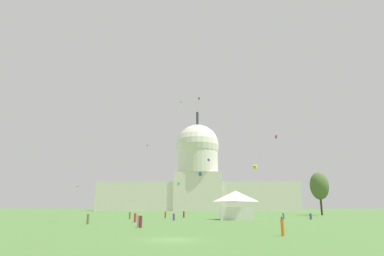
# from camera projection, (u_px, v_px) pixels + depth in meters

# --- Properties ---
(ground_plane) EXTENTS (800.00, 800.00, 0.00)m
(ground_plane) POSITION_uv_depth(u_px,v_px,m) (173.00, 240.00, 26.34)
(ground_plane) COLOR #4C7538
(capitol_building) EXTENTS (135.01, 30.43, 69.97)m
(capitol_building) POSITION_uv_depth(u_px,v_px,m) (198.00, 179.00, 218.12)
(capitol_building) COLOR silver
(capitol_building) RESTS_ON ground_plane
(event_tent) EXTENTS (7.54, 7.73, 6.08)m
(event_tent) POSITION_uv_depth(u_px,v_px,m) (236.00, 205.00, 67.78)
(event_tent) COLOR white
(event_tent) RESTS_ON ground_plane
(tree_east_near) EXTENTS (8.39, 8.41, 13.70)m
(tree_east_near) POSITION_uv_depth(u_px,v_px,m) (319.00, 186.00, 102.02)
(tree_east_near) COLOR #42301E
(tree_east_near) RESTS_ON ground_plane
(person_purple_back_center) EXTENTS (0.52, 0.52, 1.53)m
(person_purple_back_center) POSITION_uv_depth(u_px,v_px,m) (174.00, 217.00, 62.99)
(person_purple_back_center) COLOR #703D93
(person_purple_back_center) RESTS_ON ground_plane
(person_teal_mid_left) EXTENTS (0.46, 0.46, 1.51)m
(person_teal_mid_left) POSITION_uv_depth(u_px,v_px,m) (283.00, 216.00, 69.60)
(person_teal_mid_left) COLOR #1E757A
(person_teal_mid_left) RESTS_ON ground_plane
(person_denim_edge_east) EXTENTS (0.66, 0.66, 1.50)m
(person_denim_edge_east) POSITION_uv_depth(u_px,v_px,m) (311.00, 216.00, 67.18)
(person_denim_edge_east) COLOR #3D5684
(person_denim_edge_east) RESTS_ON ground_plane
(person_orange_near_tree_east) EXTENTS (0.45, 0.45, 1.81)m
(person_orange_near_tree_east) POSITION_uv_depth(u_px,v_px,m) (283.00, 227.00, 29.98)
(person_orange_near_tree_east) COLOR orange
(person_orange_near_tree_east) RESTS_ON ground_plane
(person_maroon_lawn_far_left) EXTENTS (0.54, 0.54, 1.74)m
(person_maroon_lawn_far_left) POSITION_uv_depth(u_px,v_px,m) (184.00, 214.00, 79.10)
(person_maroon_lawn_far_left) COLOR maroon
(person_maroon_lawn_far_left) RESTS_ON ground_plane
(person_maroon_mid_center) EXTENTS (0.58, 0.58, 1.72)m
(person_maroon_mid_center) POSITION_uv_depth(u_px,v_px,m) (141.00, 222.00, 41.42)
(person_maroon_mid_center) COLOR maroon
(person_maroon_mid_center) RESTS_ON ground_plane
(person_olive_front_center) EXTENTS (0.59, 0.59, 1.67)m
(person_olive_front_center) POSITION_uv_depth(u_px,v_px,m) (130.00, 216.00, 70.08)
(person_olive_front_center) COLOR olive
(person_olive_front_center) RESTS_ON ground_plane
(person_olive_near_tent) EXTENTS (0.50, 0.50, 1.78)m
(person_olive_near_tent) POSITION_uv_depth(u_px,v_px,m) (88.00, 219.00, 49.76)
(person_olive_near_tent) COLOR olive
(person_olive_near_tent) RESTS_ON ground_plane
(person_black_deep_crowd) EXTENTS (0.38, 0.38, 1.57)m
(person_black_deep_crowd) POSITION_uv_depth(u_px,v_px,m) (232.00, 214.00, 83.42)
(person_black_deep_crowd) COLOR black
(person_black_deep_crowd) RESTS_ON ground_plane
(person_red_back_right) EXTENTS (0.53, 0.53, 1.72)m
(person_red_back_right) POSITION_uv_depth(u_px,v_px,m) (165.00, 215.00, 76.17)
(person_red_back_right) COLOR red
(person_red_back_right) RESTS_ON ground_plane
(person_red_back_left) EXTENTS (0.59, 0.59, 1.69)m
(person_red_back_left) POSITION_uv_depth(u_px,v_px,m) (135.00, 218.00, 55.79)
(person_red_back_left) COLOR red
(person_red_back_left) RESTS_ON ground_plane
(person_grey_mid_right) EXTENTS (0.39, 0.39, 1.62)m
(person_grey_mid_right) POSITION_uv_depth(u_px,v_px,m) (139.00, 221.00, 42.73)
(person_grey_mid_right) COLOR gray
(person_grey_mid_right) RESTS_ON ground_plane
(kite_gold_low) EXTENTS (0.84, 0.87, 0.77)m
(kite_gold_low) POSITION_uv_depth(u_px,v_px,m) (173.00, 188.00, 179.80)
(kite_gold_low) COLOR gold
(kite_blue_low) EXTENTS (1.12, 0.37, 3.76)m
(kite_blue_low) POSITION_uv_depth(u_px,v_px,m) (200.00, 175.00, 110.86)
(kite_blue_low) COLOR blue
(kite_red_high) EXTENTS (1.11, 0.83, 2.52)m
(kite_red_high) POSITION_uv_depth(u_px,v_px,m) (147.00, 146.00, 188.64)
(kite_red_high) COLOR red
(kite_cyan_high) EXTENTS (1.83, 0.94, 2.61)m
(kite_cyan_high) POSITION_uv_depth(u_px,v_px,m) (181.00, 102.00, 158.74)
(kite_cyan_high) COLOR #33BCDB
(kite_violet_mid) EXTENTS (1.56, 1.54, 2.59)m
(kite_violet_mid) POSITION_uv_depth(u_px,v_px,m) (209.00, 160.00, 176.71)
(kite_violet_mid) COLOR purple
(kite_green_low) EXTENTS (1.03, 1.05, 1.14)m
(kite_green_low) POSITION_uv_depth(u_px,v_px,m) (179.00, 184.00, 140.18)
(kite_green_low) COLOR green
(kite_orange_low) EXTENTS (1.16, 0.99, 2.06)m
(kite_orange_low) POSITION_uv_depth(u_px,v_px,m) (78.00, 187.00, 97.80)
(kite_orange_low) COLOR orange
(kite_yellow_low) EXTENTS (1.40, 1.43, 1.30)m
(kite_yellow_low) POSITION_uv_depth(u_px,v_px,m) (255.00, 167.00, 93.61)
(kite_yellow_low) COLOR yellow
(kite_magenta_mid) EXTENTS (0.84, 0.57, 1.18)m
(kite_magenta_mid) POSITION_uv_depth(u_px,v_px,m) (276.00, 137.00, 101.12)
(kite_magenta_mid) COLOR #D1339E
(kite_lime_high) EXTENTS (1.37, 1.49, 0.26)m
(kite_lime_high) POSITION_uv_depth(u_px,v_px,m) (129.00, 146.00, 181.75)
(kite_lime_high) COLOR #8CD133
(kite_black_high) EXTENTS (0.81, 0.48, 3.44)m
(kite_black_high) POSITION_uv_depth(u_px,v_px,m) (199.00, 99.00, 155.69)
(kite_black_high) COLOR black
(kite_white_mid) EXTENTS (0.75, 0.45, 3.93)m
(kite_white_mid) POSITION_uv_depth(u_px,v_px,m) (197.00, 100.00, 78.00)
(kite_white_mid) COLOR white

